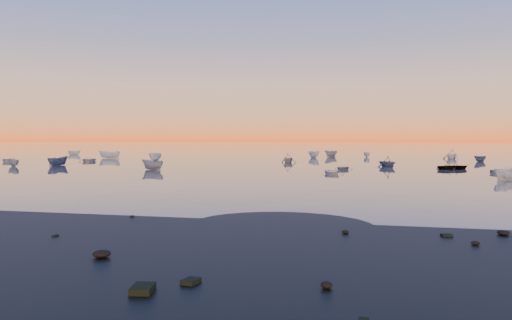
% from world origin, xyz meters
% --- Properties ---
extents(ground, '(600.00, 600.00, 0.00)m').
position_xyz_m(ground, '(0.00, 100.00, 0.00)').
color(ground, '#615951').
rests_on(ground, ground).
extents(mud_lobes, '(140.00, 6.00, 0.07)m').
position_xyz_m(mud_lobes, '(0.00, -1.00, 0.01)').
color(mud_lobes, black).
rests_on(mud_lobes, ground).
extents(moored_fleet, '(124.00, 58.00, 1.20)m').
position_xyz_m(moored_fleet, '(0.00, 53.00, 0.00)').
color(moored_fleet, silver).
rests_on(moored_fleet, ground).
extents(boat_near_left, '(4.36, 4.32, 1.08)m').
position_xyz_m(boat_near_left, '(-46.05, 44.84, 0.00)').
color(boat_near_left, silver).
rests_on(boat_near_left, ground).
extents(boat_near_center, '(3.38, 3.63, 1.21)m').
position_xyz_m(boat_near_center, '(25.29, 25.85, 0.00)').
color(boat_near_center, silver).
rests_on(boat_near_center, ground).
extents(boat_near_right, '(3.43, 3.32, 1.15)m').
position_xyz_m(boat_near_right, '(14.62, 44.92, 0.00)').
color(boat_near_right, '#344364').
rests_on(boat_near_right, ground).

